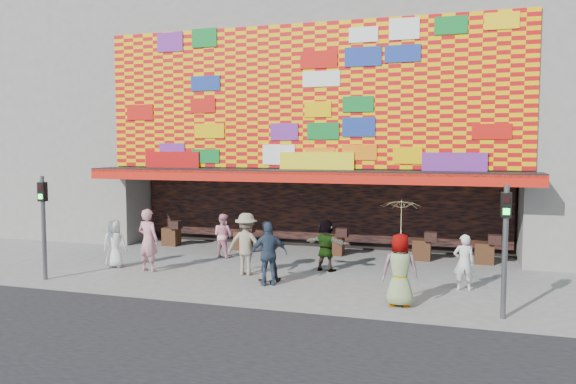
% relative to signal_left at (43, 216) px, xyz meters
% --- Properties ---
extents(ground, '(90.00, 90.00, 0.00)m').
position_rel_signal_left_xyz_m(ground, '(6.20, 1.50, -1.86)').
color(ground, slate).
rests_on(ground, ground).
extents(road_strip, '(30.00, 8.00, 0.02)m').
position_rel_signal_left_xyz_m(road_strip, '(6.20, -5.00, -1.85)').
color(road_strip, black).
rests_on(road_strip, ground).
extents(shop_building, '(15.20, 9.40, 10.00)m').
position_rel_signal_left_xyz_m(shop_building, '(6.20, 9.68, 3.37)').
color(shop_building, gray).
rests_on(shop_building, ground).
extents(neighbor_left, '(11.00, 8.00, 12.00)m').
position_rel_signal_left_xyz_m(neighbor_left, '(-6.80, 9.50, 4.14)').
color(neighbor_left, gray).
rests_on(neighbor_left, ground).
extents(signal_left, '(0.22, 0.20, 3.00)m').
position_rel_signal_left_xyz_m(signal_left, '(0.00, 0.00, 0.00)').
color(signal_left, '#59595B').
rests_on(signal_left, ground).
extents(signal_right, '(0.22, 0.20, 3.00)m').
position_rel_signal_left_xyz_m(signal_right, '(12.40, 0.00, 0.00)').
color(signal_right, '#59595B').
rests_on(signal_right, ground).
extents(ped_a, '(0.85, 0.66, 1.53)m').
position_rel_signal_left_xyz_m(ped_a, '(0.95, 2.02, -1.09)').
color(ped_a, white).
rests_on(ped_a, ground).
extents(ped_b, '(0.76, 0.56, 1.94)m').
position_rel_signal_left_xyz_m(ped_b, '(2.28, 1.84, -0.89)').
color(ped_b, '#C9828C').
rests_on(ped_b, ground).
extents(ped_c, '(1.02, 0.92, 1.73)m').
position_rel_signal_left_xyz_m(ped_c, '(6.18, 1.73, -1.00)').
color(ped_c, black).
rests_on(ped_c, ground).
extents(ped_d, '(1.22, 0.72, 1.86)m').
position_rel_signal_left_xyz_m(ped_d, '(5.33, 2.30, -0.93)').
color(ped_d, gray).
rests_on(ped_d, ground).
extents(ped_e, '(1.11, 0.90, 1.76)m').
position_rel_signal_left_xyz_m(ped_e, '(6.41, 1.28, -0.98)').
color(ped_e, '#2F3E53').
rests_on(ped_e, ground).
extents(ped_f, '(1.55, 0.78, 1.60)m').
position_rel_signal_left_xyz_m(ped_f, '(7.49, 3.53, -1.06)').
color(ped_f, gray).
rests_on(ped_f, ground).
extents(ped_g, '(0.90, 0.61, 1.77)m').
position_rel_signal_left_xyz_m(ped_g, '(10.09, 0.30, -0.97)').
color(ped_g, gray).
rests_on(ped_g, ground).
extents(ped_h, '(0.60, 0.44, 1.51)m').
position_rel_signal_left_xyz_m(ped_h, '(11.55, 2.33, -1.10)').
color(ped_h, silver).
rests_on(ped_h, ground).
extents(ped_i, '(0.87, 0.76, 1.51)m').
position_rel_signal_left_xyz_m(ped_i, '(3.55, 4.61, -1.10)').
color(ped_i, pink).
rests_on(ped_i, ground).
extents(parasol, '(1.16, 1.17, 1.83)m').
position_rel_signal_left_xyz_m(parasol, '(10.09, 0.30, 0.28)').
color(parasol, beige).
rests_on(parasol, ground).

